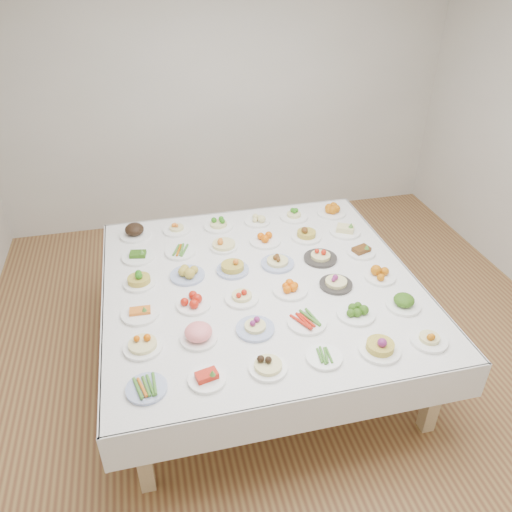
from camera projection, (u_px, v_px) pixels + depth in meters
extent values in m
plane|color=olive|center=(285.00, 353.00, 4.12)|extent=(5.00, 5.00, 0.00)
cube|color=silver|center=(225.00, 100.00, 5.40)|extent=(5.00, 0.02, 2.80)
cube|color=white|center=(261.00, 285.00, 3.71)|extent=(2.27, 2.27, 0.06)
cube|color=white|center=(232.00, 225.00, 4.70)|extent=(2.29, 0.02, 0.28)
cube|color=white|center=(308.00, 415.00, 2.84)|extent=(2.29, 0.02, 0.28)
cube|color=white|center=(398.00, 276.00, 3.99)|extent=(0.01, 2.29, 0.28)
cube|color=white|center=(106.00, 319.00, 3.55)|extent=(0.02, 2.29, 0.28)
cube|color=#D1B686|center=(142.00, 451.00, 2.94)|extent=(0.09, 0.09, 0.69)
cube|color=#D1B686|center=(434.00, 393.00, 3.32)|extent=(0.09, 0.09, 0.69)
cube|color=#D1B686|center=(133.00, 272.00, 4.51)|extent=(0.09, 0.09, 0.69)
cube|color=#D1B686|center=(332.00, 246.00, 4.88)|extent=(0.09, 0.09, 0.69)
cylinder|color=#4C66B2|center=(147.00, 389.00, 2.81)|extent=(0.23, 0.23, 0.02)
cylinder|color=white|center=(207.00, 380.00, 2.87)|extent=(0.22, 0.22, 0.02)
cylinder|color=white|center=(268.00, 368.00, 2.94)|extent=(0.23, 0.23, 0.02)
cylinder|color=white|center=(324.00, 358.00, 3.01)|extent=(0.22, 0.22, 0.02)
cylinder|color=white|center=(379.00, 350.00, 3.07)|extent=(0.25, 0.25, 0.02)
cylinder|color=white|center=(429.00, 341.00, 3.14)|extent=(0.23, 0.23, 0.02)
cylinder|color=white|center=(143.00, 347.00, 3.09)|extent=(0.24, 0.24, 0.02)
cylinder|color=white|center=(199.00, 339.00, 3.16)|extent=(0.23, 0.23, 0.02)
cylinder|color=#4C66B2|center=(255.00, 329.00, 3.23)|extent=(0.25, 0.25, 0.02)
cylinder|color=white|center=(307.00, 323.00, 3.29)|extent=(0.26, 0.26, 0.02)
cylinder|color=white|center=(356.00, 314.00, 3.36)|extent=(0.26, 0.26, 0.02)
cylinder|color=white|center=(403.00, 306.00, 3.44)|extent=(0.23, 0.23, 0.02)
cylinder|color=white|center=(140.00, 314.00, 3.36)|extent=(0.26, 0.26, 0.02)
cylinder|color=white|center=(194.00, 305.00, 3.44)|extent=(0.24, 0.24, 0.02)
cylinder|color=white|center=(242.00, 299.00, 3.50)|extent=(0.24, 0.24, 0.02)
cylinder|color=white|center=(290.00, 290.00, 3.58)|extent=(0.25, 0.25, 0.02)
cylinder|color=#2E2C29|center=(336.00, 285.00, 3.64)|extent=(0.24, 0.24, 0.02)
cylinder|color=white|center=(380.00, 277.00, 3.72)|extent=(0.23, 0.23, 0.02)
cylinder|color=white|center=(140.00, 284.00, 3.65)|extent=(0.23, 0.23, 0.02)
cylinder|color=#4C66B2|center=(187.00, 276.00, 3.74)|extent=(0.26, 0.26, 0.02)
cylinder|color=#4C66B2|center=(233.00, 270.00, 3.80)|extent=(0.24, 0.24, 0.02)
cylinder|color=#4C66B2|center=(277.00, 264.00, 3.87)|extent=(0.25, 0.25, 0.02)
cylinder|color=#2E2C29|center=(320.00, 259.00, 3.93)|extent=(0.26, 0.26, 0.02)
cylinder|color=white|center=(361.00, 253.00, 4.01)|extent=(0.22, 0.22, 0.02)
cylinder|color=white|center=(138.00, 257.00, 3.95)|extent=(0.25, 0.25, 0.02)
cylinder|color=white|center=(181.00, 252.00, 4.01)|extent=(0.24, 0.24, 0.02)
cylinder|color=white|center=(224.00, 247.00, 4.08)|extent=(0.22, 0.22, 0.02)
cylinder|color=white|center=(265.00, 241.00, 4.16)|extent=(0.26, 0.26, 0.02)
cylinder|color=white|center=(306.00, 237.00, 4.21)|extent=(0.25, 0.25, 0.02)
cylinder|color=white|center=(345.00, 232.00, 4.28)|extent=(0.26, 0.26, 0.02)
cylinder|color=white|center=(135.00, 236.00, 4.24)|extent=(0.25, 0.25, 0.02)
cylinder|color=white|center=(177.00, 230.00, 4.31)|extent=(0.23, 0.23, 0.02)
cylinder|color=white|center=(219.00, 227.00, 4.36)|extent=(0.25, 0.25, 0.02)
cylinder|color=white|center=(257.00, 222.00, 4.44)|extent=(0.22, 0.22, 0.02)
cylinder|color=white|center=(294.00, 217.00, 4.51)|extent=(0.25, 0.25, 0.02)
cylinder|color=white|center=(331.00, 213.00, 4.57)|extent=(0.26, 0.26, 0.02)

